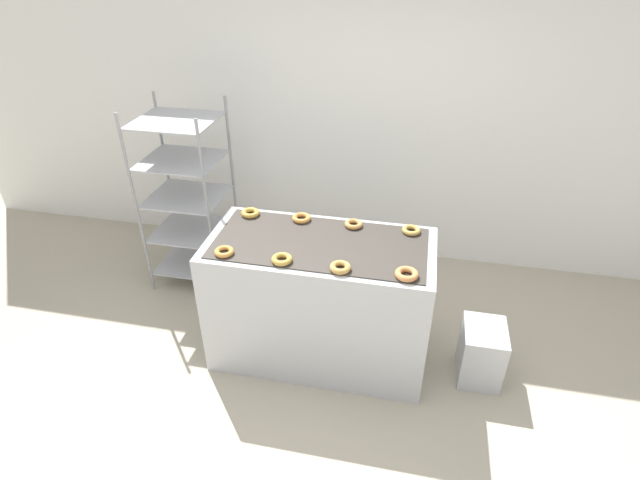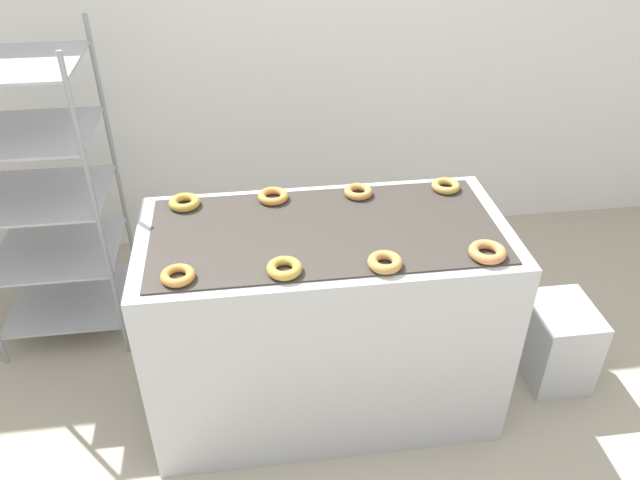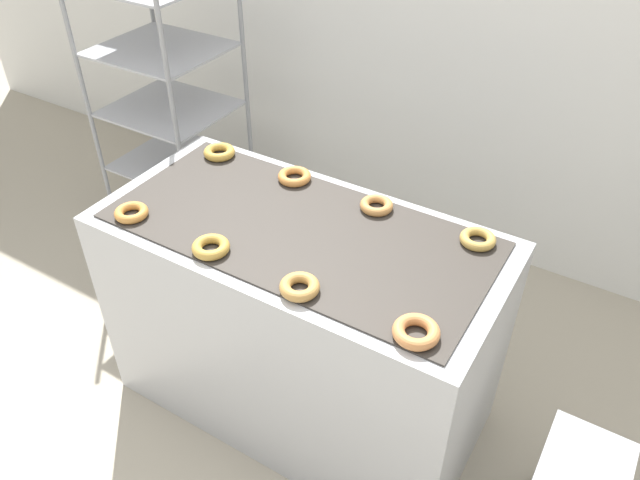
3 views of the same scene
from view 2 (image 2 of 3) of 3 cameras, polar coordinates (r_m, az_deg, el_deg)
wall_back at (r=3.72m, az=-2.93°, el=19.34°), size 8.00×0.05×2.80m
fryer_machine at (r=2.81m, az=0.42°, el=-7.35°), size 1.52×0.74×0.97m
baking_rack_cart at (r=3.35m, az=-23.99°, el=3.72°), size 0.64×0.59×1.60m
glaze_bin at (r=3.31m, az=20.86°, el=-8.74°), size 0.29×0.35×0.43m
donut_near_left at (r=2.29m, az=-12.87°, el=-3.19°), size 0.13×0.13×0.03m
donut_near_midleft at (r=2.27m, az=-3.28°, el=-2.59°), size 0.13×0.13×0.04m
donut_near_midright at (r=2.31m, az=5.95°, el=-2.03°), size 0.13×0.13×0.04m
donut_near_right at (r=2.43m, az=15.05°, el=-1.07°), size 0.14×0.14×0.04m
donut_far_left at (r=2.72m, az=-12.29°, el=3.38°), size 0.13×0.13×0.04m
donut_far_midleft at (r=2.72m, az=-4.32°, el=4.02°), size 0.13×0.13×0.03m
donut_far_midright at (r=2.75m, az=3.52°, el=4.43°), size 0.13×0.13×0.03m
donut_far_right at (r=2.85m, az=11.43°, el=4.87°), size 0.13×0.13×0.03m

